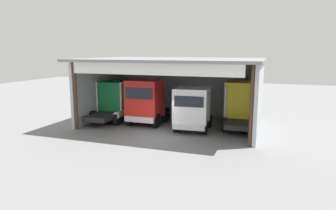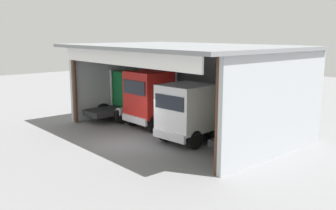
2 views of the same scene
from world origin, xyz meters
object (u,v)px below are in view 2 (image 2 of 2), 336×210
at_px(truck_green_left_bay, 132,93).
at_px(truck_white_center_right_bay, 188,111).
at_px(oil_drum, 219,116).
at_px(truck_red_right_bay, 152,98).
at_px(truck_yellow_center_left_bay, 261,114).
at_px(tool_cart, 213,116).

distance_m(truck_green_left_bay, truck_white_center_right_bay, 7.45).
xyz_separation_m(truck_white_center_right_bay, oil_drum, (-2.18, 5.07, -1.34)).
relative_size(truck_red_right_bay, truck_white_center_right_bay, 1.02).
distance_m(truck_white_center_right_bay, truck_yellow_center_left_bay, 3.94).
bearing_deg(oil_drum, truck_yellow_center_left_bay, -28.25).
bearing_deg(oil_drum, truck_green_left_bay, -144.25).
xyz_separation_m(truck_red_right_bay, truck_white_center_right_bay, (4.05, -0.63, -0.16)).
height_order(oil_drum, tool_cart, tool_cart).
bearing_deg(tool_cart, truck_white_center_right_bay, -64.60).
height_order(truck_green_left_bay, truck_red_right_bay, truck_red_right_bay).
distance_m(truck_yellow_center_left_bay, tool_cart, 6.05).
bearing_deg(truck_yellow_center_left_bay, truck_red_right_bay, -170.83).
relative_size(truck_white_center_right_bay, tool_cart, 4.54).
height_order(truck_white_center_right_bay, truck_yellow_center_left_bay, truck_yellow_center_left_bay).
bearing_deg(oil_drum, tool_cart, -82.38).
bearing_deg(truck_yellow_center_left_bay, oil_drum, 149.55).
height_order(truck_red_right_bay, truck_white_center_right_bay, truck_red_right_bay).
bearing_deg(truck_green_left_bay, truck_yellow_center_left_bay, 2.88).
distance_m(truck_green_left_bay, truck_red_right_bay, 3.35).
relative_size(truck_green_left_bay, truck_yellow_center_left_bay, 1.10).
bearing_deg(truck_green_left_bay, truck_red_right_bay, -13.91).
relative_size(truck_red_right_bay, oil_drum, 5.24).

